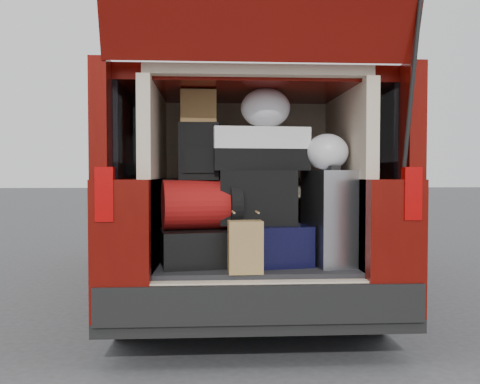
% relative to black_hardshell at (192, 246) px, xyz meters
% --- Properties ---
extents(ground, '(80.00, 80.00, 0.00)m').
position_rel_black_hardshell_xyz_m(ground, '(0.40, -0.17, -0.66)').
color(ground, '#37383A').
rests_on(ground, ground).
extents(minivan, '(1.90, 5.35, 2.77)m').
position_rel_black_hardshell_xyz_m(minivan, '(0.40, 1.69, 0.25)').
color(minivan, black).
rests_on(minivan, ground).
extents(load_floor, '(1.24, 1.05, 0.55)m').
position_rel_black_hardshell_xyz_m(load_floor, '(0.40, 0.11, -0.39)').
color(load_floor, black).
rests_on(load_floor, ground).
extents(black_hardshell, '(0.50, 0.63, 0.23)m').
position_rel_black_hardshell_xyz_m(black_hardshell, '(0.00, 0.00, 0.00)').
color(black_hardshell, black).
rests_on(black_hardshell, load_floor).
extents(navy_hardshell, '(0.57, 0.65, 0.25)m').
position_rel_black_hardshell_xyz_m(navy_hardshell, '(0.48, 0.01, 0.01)').
color(navy_hardshell, black).
rests_on(navy_hardshell, load_floor).
extents(silver_roller, '(0.32, 0.44, 0.60)m').
position_rel_black_hardshell_xyz_m(silver_roller, '(0.89, -0.10, 0.19)').
color(silver_roller, white).
rests_on(silver_roller, load_floor).
extents(kraft_bag, '(0.21, 0.14, 0.31)m').
position_rel_black_hardshell_xyz_m(kraft_bag, '(0.32, -0.36, 0.04)').
color(kraft_bag, olive).
rests_on(kraft_bag, load_floor).
extents(red_duffel, '(0.53, 0.40, 0.32)m').
position_rel_black_hardshell_xyz_m(red_duffel, '(0.06, -0.04, 0.27)').
color(red_duffel, maroon).
rests_on(red_duffel, black_hardshell).
extents(black_soft_case, '(0.51, 0.33, 0.35)m').
position_rel_black_hardshell_xyz_m(black_soft_case, '(0.44, -0.02, 0.32)').
color(black_soft_case, black).
rests_on(black_soft_case, navy_hardshell).
extents(backpack, '(0.27, 0.17, 0.37)m').
position_rel_black_hardshell_xyz_m(backpack, '(0.05, -0.00, 0.61)').
color(backpack, black).
rests_on(backpack, red_duffel).
extents(twotone_duffel, '(0.65, 0.37, 0.28)m').
position_rel_black_hardshell_xyz_m(twotone_duffel, '(0.44, 0.03, 0.63)').
color(twotone_duffel, white).
rests_on(twotone_duffel, black_soft_case).
extents(grocery_sack_lower, '(0.23, 0.19, 0.21)m').
position_rel_black_hardshell_xyz_m(grocery_sack_lower, '(0.04, 0.01, 0.90)').
color(grocery_sack_lower, brown).
rests_on(grocery_sack_lower, backpack).
extents(plastic_bag_center, '(0.38, 0.36, 0.26)m').
position_rel_black_hardshell_xyz_m(plastic_bag_center, '(0.48, -0.01, 0.90)').
color(plastic_bag_center, silver).
rests_on(plastic_bag_center, twotone_duffel).
extents(plastic_bag_right, '(0.29, 0.28, 0.24)m').
position_rel_black_hardshell_xyz_m(plastic_bag_right, '(0.87, -0.08, 0.61)').
color(plastic_bag_right, silver).
rests_on(plastic_bag_right, silver_roller).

